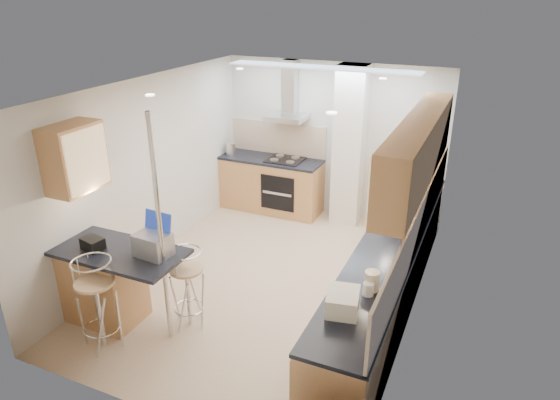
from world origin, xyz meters
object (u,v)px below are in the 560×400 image
at_px(laptop, 153,245).
at_px(bar_stool_near, 98,304).
at_px(bar_stool_end, 188,288).
at_px(bread_bin, 343,302).
at_px(microwave, 405,211).

bearing_deg(laptop, bar_stool_near, -124.51).
height_order(bar_stool_near, bar_stool_end, bar_stool_near).
relative_size(laptop, bar_stool_near, 0.34).
xyz_separation_m(laptop, bread_bin, (2.09, -0.11, -0.05)).
height_order(microwave, bread_bin, microwave).
bearing_deg(microwave, bread_bin, 172.53).
bearing_deg(bar_stool_end, laptop, 164.82).
height_order(laptop, bar_stool_end, laptop).
bearing_deg(laptop, microwave, 45.39).
bearing_deg(bar_stool_near, microwave, 44.57).
distance_m(bar_stool_end, bread_bin, 1.96).
distance_m(microwave, bar_stool_near, 3.60).
xyz_separation_m(laptop, bar_stool_near, (-0.39, -0.48, -0.54)).
bearing_deg(bread_bin, microwave, 75.11).
relative_size(laptop, bar_stool_end, 0.38).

